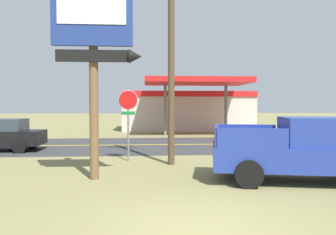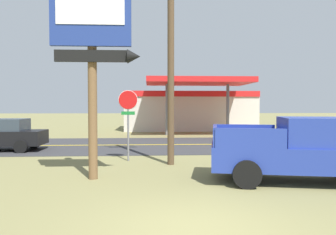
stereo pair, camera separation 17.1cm
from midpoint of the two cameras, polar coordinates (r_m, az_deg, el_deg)
The scene contains 9 objects.
ground_plane at distance 6.37m, azimuth 5.19°, elevation -19.21°, with size 180.00×180.00×0.00m, color olive.
road_asphalt at distance 19.03m, azimuth -0.61°, elevation -4.83°, with size 140.00×8.00×0.02m, color #333335.
road_centre_line at distance 19.03m, azimuth -0.61°, elevation -4.79°, with size 126.00×0.20×0.01m, color gold.
motel_sign at distance 10.45m, azimuth -12.49°, elevation 12.94°, with size 2.73×0.54×6.30m.
stop_sign at distance 13.54m, azimuth -6.68°, elevation 0.88°, with size 0.80×0.08×2.95m.
utility_pole at distance 12.90m, azimuth 0.90°, elevation 13.87°, with size 1.72×0.26×9.33m.
gas_station at distance 31.10m, azimuth 3.84°, elevation 1.44°, with size 12.00×11.50×4.40m.
pickup_blue_parked_on_lawn at distance 10.60m, azimuth 22.80°, elevation -5.38°, with size 5.49×3.00×1.96m.
car_black_mid_lane at distance 18.48m, azimuth -26.92°, elevation -2.71°, with size 4.20×2.00×1.64m.
Camera 2 is at (-0.80, -5.88, 2.32)m, focal length 34.63 mm.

